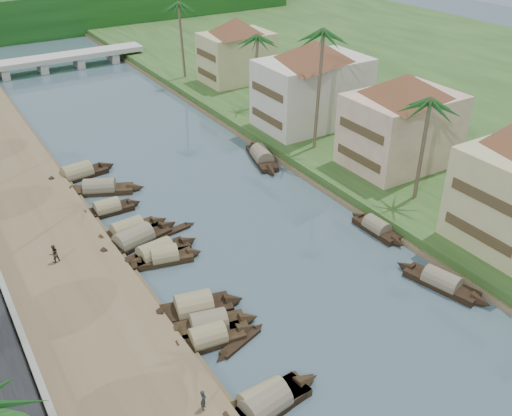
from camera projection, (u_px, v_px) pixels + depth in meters
ground at (330, 307)px, 42.23m from camera, size 220.00×220.00×0.00m
left_bank at (41, 240)px, 49.42m from camera, size 10.00×180.00×0.80m
right_bank at (352, 150)px, 65.32m from camera, size 16.00×180.00×1.20m
treeline at (19, 15)px, 113.78m from camera, size 120.00×14.00×8.00m
bridge at (60, 59)px, 94.32m from camera, size 28.00×4.00×2.40m
building_mid at (402, 119)px, 58.60m from camera, size 14.11×14.11×9.70m
building_far at (313, 83)px, 68.31m from camera, size 15.59×15.59×10.20m
building_distant at (236, 49)px, 83.73m from camera, size 12.62×12.62×9.20m
sampan_2 at (264, 401)px, 34.10m from camera, size 8.27×1.95×2.18m
sampan_3 at (266, 406)px, 33.83m from camera, size 8.42×2.80×2.22m
sampan_4 at (208, 339)px, 38.77m from camera, size 7.21×2.57×2.04m
sampan_5 at (194, 308)px, 41.51m from camera, size 7.99×3.57×2.45m
sampan_6 at (209, 326)px, 39.88m from camera, size 7.59×3.48×2.22m
sampan_7 at (156, 254)px, 47.58m from camera, size 8.39×2.56×2.20m
sampan_8 at (164, 257)px, 47.14m from camera, size 6.64×3.00×2.03m
sampan_9 at (134, 240)px, 49.31m from camera, size 9.50×3.79×2.34m
sampan_10 at (128, 231)px, 50.61m from camera, size 8.15×2.38×2.22m
sampan_11 at (107, 209)px, 53.98m from camera, size 6.84×1.82×1.99m
sampan_12 at (100, 189)px, 57.54m from camera, size 8.97×5.33×2.17m
sampan_13 at (77, 174)px, 60.37m from camera, size 8.93×2.90×2.38m
sampan_14 at (441, 283)px, 44.17m from camera, size 3.47×8.27×2.01m
sampan_15 at (377, 228)px, 51.06m from camera, size 1.68×6.84×1.88m
sampan_16 at (262, 157)px, 64.08m from camera, size 4.12×9.43×2.26m
canoe_1 at (240, 342)px, 38.92m from camera, size 4.85×2.29×0.78m
canoe_2 at (170, 232)px, 51.03m from camera, size 5.33×1.51×0.77m
palm_1 at (429, 103)px, 49.70m from camera, size 3.20×3.20×11.17m
palm_2 at (321, 35)px, 58.34m from camera, size 3.20×3.20×14.43m
palm_3 at (254, 38)px, 71.41m from camera, size 3.20×3.20×10.79m
palm_7 at (180, 5)px, 82.21m from camera, size 3.20×3.20×12.41m
tree_6 at (334, 70)px, 72.17m from camera, size 4.13×4.13×7.24m
person_near at (203, 400)px, 32.82m from camera, size 0.58×0.62×1.43m
person_far at (54, 254)px, 45.50m from camera, size 0.89×0.76×1.59m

